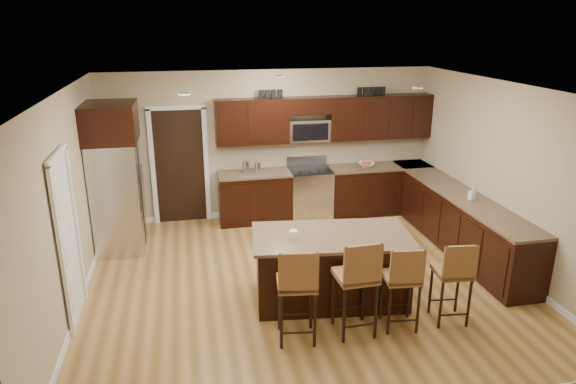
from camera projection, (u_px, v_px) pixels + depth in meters
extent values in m
plane|color=#A0773F|center=(304.00, 281.00, 7.28)|extent=(6.00, 6.00, 0.00)
plane|color=silver|center=(306.00, 89.00, 6.41)|extent=(6.00, 6.00, 0.00)
plane|color=tan|center=(270.00, 145.00, 9.40)|extent=(6.00, 0.00, 6.00)
plane|color=tan|center=(67.00, 207.00, 6.28)|extent=(0.00, 5.50, 5.50)
plane|color=tan|center=(507.00, 178.00, 7.41)|extent=(0.00, 5.50, 5.50)
cube|color=black|center=(255.00, 198.00, 9.34)|extent=(1.30, 0.60, 0.88)
cube|color=black|center=(378.00, 190.00, 9.80)|extent=(1.94, 0.60, 0.88)
cube|color=black|center=(464.00, 226.00, 8.09)|extent=(0.60, 3.35, 0.88)
cube|color=brown|center=(254.00, 174.00, 9.20)|extent=(1.30, 0.63, 0.04)
cube|color=brown|center=(380.00, 167.00, 9.65)|extent=(1.94, 0.63, 0.04)
cube|color=brown|center=(467.00, 198.00, 7.94)|extent=(0.63, 3.35, 0.04)
cube|color=black|center=(252.00, 122.00, 9.03)|extent=(1.30, 0.33, 0.80)
cube|color=black|center=(380.00, 117.00, 9.48)|extent=(1.94, 0.33, 0.80)
cube|color=black|center=(309.00, 106.00, 9.15)|extent=(0.76, 0.33, 0.30)
cube|color=silver|center=(310.00, 194.00, 9.54)|extent=(0.76, 0.64, 0.90)
cube|color=black|center=(310.00, 170.00, 9.39)|extent=(0.76, 0.60, 0.03)
cube|color=black|center=(314.00, 199.00, 9.26)|extent=(0.65, 0.01, 0.45)
cube|color=silver|center=(307.00, 161.00, 9.61)|extent=(0.76, 0.05, 0.18)
cube|color=silver|center=(308.00, 130.00, 9.31)|extent=(0.76, 0.31, 0.40)
cube|color=black|center=(180.00, 167.00, 9.17)|extent=(0.85, 0.03, 2.06)
cube|color=white|center=(67.00, 241.00, 6.11)|extent=(0.03, 0.80, 2.04)
cube|color=black|center=(331.00, 268.00, 6.70)|extent=(2.01, 1.17, 0.88)
cube|color=brown|center=(332.00, 236.00, 6.55)|extent=(2.13, 1.28, 0.04)
cube|color=black|center=(330.00, 295.00, 6.82)|extent=(1.93, 1.08, 0.09)
cube|color=olive|center=(297.00, 283.00, 5.77)|extent=(0.49, 0.49, 0.06)
cube|color=olive|center=(299.00, 273.00, 5.51)|extent=(0.44, 0.10, 0.47)
cylinder|color=black|center=(284.00, 323.00, 5.68)|extent=(0.04, 0.04, 0.68)
cylinder|color=black|center=(317.00, 319.00, 5.75)|extent=(0.04, 0.04, 0.68)
cylinder|color=black|center=(278.00, 305.00, 6.02)|extent=(0.04, 0.04, 0.68)
cylinder|color=black|center=(309.00, 302.00, 6.10)|extent=(0.04, 0.04, 0.68)
cube|color=olive|center=(355.00, 276.00, 5.89)|extent=(0.47, 0.47, 0.06)
cube|color=olive|center=(363.00, 265.00, 5.63)|extent=(0.45, 0.06, 0.48)
cylinder|color=black|center=(343.00, 316.00, 5.80)|extent=(0.04, 0.04, 0.70)
cylinder|color=black|center=(376.00, 312.00, 5.87)|extent=(0.04, 0.04, 0.70)
cylinder|color=black|center=(334.00, 298.00, 6.16)|extent=(0.04, 0.04, 0.70)
cylinder|color=black|center=(364.00, 295.00, 6.23)|extent=(0.04, 0.04, 0.70)
cube|color=olive|center=(401.00, 277.00, 6.02)|extent=(0.44, 0.44, 0.06)
cube|color=olive|center=(407.00, 268.00, 5.79)|extent=(0.40, 0.08, 0.43)
cylinder|color=black|center=(391.00, 312.00, 5.94)|extent=(0.03, 0.03, 0.62)
cylinder|color=black|center=(419.00, 309.00, 6.01)|extent=(0.03, 0.03, 0.62)
cylinder|color=black|center=(380.00, 297.00, 6.26)|extent=(0.03, 0.03, 0.62)
cylinder|color=black|center=(407.00, 294.00, 6.33)|extent=(0.03, 0.03, 0.62)
cube|color=silver|center=(118.00, 196.00, 8.06)|extent=(0.72, 0.89, 1.78)
cube|color=black|center=(142.00, 195.00, 8.13)|extent=(0.01, 0.02, 1.69)
cylinder|color=silver|center=(143.00, 191.00, 8.03)|extent=(0.02, 0.02, 0.79)
cylinder|color=silver|center=(143.00, 188.00, 8.18)|extent=(0.02, 0.02, 0.79)
cube|color=black|center=(110.00, 122.00, 7.69)|extent=(0.78, 0.95, 0.57)
cube|color=brown|center=(350.00, 241.00, 8.58)|extent=(0.90, 0.67, 0.01)
imported|color=silver|center=(366.00, 164.00, 9.58)|extent=(0.34, 0.34, 0.08)
imported|color=#B2B2B2|center=(472.00, 193.00, 7.79)|extent=(0.10, 0.11, 0.20)
cylinder|color=silver|center=(246.00, 167.00, 9.13)|extent=(0.12, 0.12, 0.22)
cylinder|color=silver|center=(258.00, 168.00, 9.17)|extent=(0.11, 0.11, 0.18)
cylinder|color=white|center=(294.00, 234.00, 6.43)|extent=(0.10, 0.10, 0.10)
cube|color=olive|center=(452.00, 272.00, 6.15)|extent=(0.44, 0.44, 0.06)
cube|color=olive|center=(460.00, 263.00, 5.91)|extent=(0.40, 0.08, 0.43)
cylinder|color=black|center=(443.00, 306.00, 6.06)|extent=(0.03, 0.03, 0.62)
cylinder|color=black|center=(470.00, 303.00, 6.13)|extent=(0.03, 0.03, 0.62)
cylinder|color=black|center=(430.00, 292.00, 6.38)|extent=(0.03, 0.03, 0.62)
cylinder|color=black|center=(455.00, 289.00, 6.45)|extent=(0.03, 0.03, 0.62)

